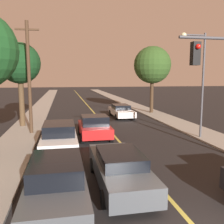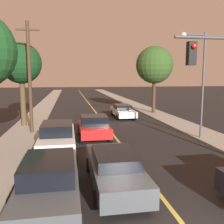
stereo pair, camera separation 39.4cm
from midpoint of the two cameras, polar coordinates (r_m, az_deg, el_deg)
The scene contains 12 objects.
road_surface at distance 41.41m, azimuth -6.49°, elevation 2.21°, with size 10.43×80.00×0.01m.
sidewalk_left at distance 41.39m, azimuth -15.46°, elevation 2.05°, with size 2.50×80.00×0.12m.
sidewalk_right at distance 42.41m, azimuth 2.25°, elevation 2.47°, with size 2.50×80.00×0.12m.
car_near_lane_front at distance 9.71m, azimuth 0.49°, elevation -12.57°, with size 1.87×5.13×1.40m.
car_near_lane_second at distance 16.94m, azimuth -4.69°, elevation -3.42°, with size 2.07×3.90×1.59m.
car_outer_lane_front at distance 8.36m, azimuth -13.88°, elevation -15.40°, with size 1.89×5.10×1.67m.
car_outer_lane_second at distance 13.94m, azimuth -12.77°, elevation -5.77°, with size 1.95×5.17×1.71m.
car_far_oncoming at distance 25.72m, azimuth 1.66°, elevation 0.27°, with size 1.91×5.05×1.32m.
streetlamp_right at distance 17.29m, azimuth 18.38°, elevation 8.83°, with size 1.74×0.36×6.82m.
utility_pole_left at distance 18.78m, azimuth -19.02°, elevation 7.81°, with size 1.60×0.24×7.88m.
tree_left_far at distance 21.84m, azimuth -20.84°, elevation 10.24°, with size 3.31×3.31×6.79m.
tree_right_near at distance 28.68m, azimuth 8.82°, elevation 10.53°, with size 4.14×4.14×7.43m.
Camera 1 is at (-3.48, -5.03, 4.14)m, focal length 40.00 mm.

